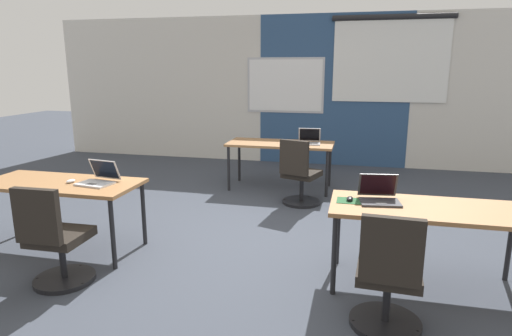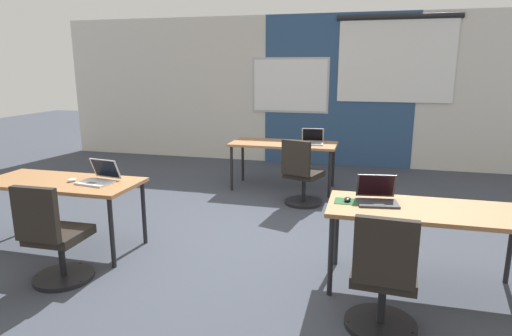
# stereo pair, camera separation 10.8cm
# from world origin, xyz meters

# --- Properties ---
(ground_plane) EXTENTS (24.00, 24.00, 0.00)m
(ground_plane) POSITION_xyz_m (0.00, 0.00, 0.00)
(ground_plane) COLOR #383D47
(back_wall_assembly) EXTENTS (10.00, 0.27, 2.80)m
(back_wall_assembly) POSITION_xyz_m (0.03, 4.20, 1.41)
(back_wall_assembly) COLOR silver
(back_wall_assembly) RESTS_ON ground
(desk_near_left) EXTENTS (1.60, 0.70, 0.72)m
(desk_near_left) POSITION_xyz_m (-1.75, -0.60, 0.66)
(desk_near_left) COLOR olive
(desk_near_left) RESTS_ON ground
(desk_near_right) EXTENTS (1.60, 0.70, 0.72)m
(desk_near_right) POSITION_xyz_m (1.75, -0.60, 0.66)
(desk_near_right) COLOR olive
(desk_near_right) RESTS_ON ground
(desk_far_center) EXTENTS (1.60, 0.70, 0.72)m
(desk_far_center) POSITION_xyz_m (0.00, 2.20, 0.66)
(desk_far_center) COLOR olive
(desk_far_center) RESTS_ON ground
(laptop_far_right) EXTENTS (0.36, 0.34, 0.23)m
(laptop_far_right) POSITION_xyz_m (0.44, 2.22, 0.77)
(laptop_far_right) COLOR #9E9EA3
(laptop_far_right) RESTS_ON desk_far_center
(mouse_far_right) EXTENTS (0.07, 0.11, 0.03)m
(mouse_far_right) POSITION_xyz_m (0.18, 2.19, 0.74)
(mouse_far_right) COLOR silver
(mouse_far_right) RESTS_ON desk_far_center
(chair_far_right) EXTENTS (0.55, 0.61, 0.92)m
(chair_far_right) POSITION_xyz_m (0.41, 1.44, 0.38)
(chair_far_right) COLOR black
(chair_far_right) RESTS_ON ground
(laptop_near_left_inner) EXTENTS (0.37, 0.36, 0.22)m
(laptop_near_left_inner) POSITION_xyz_m (-1.34, -0.56, 0.77)
(laptop_near_left_inner) COLOR silver
(laptop_near_left_inner) RESTS_ON desk_near_left
(mouse_near_left_inner) EXTENTS (0.08, 0.11, 0.03)m
(mouse_near_left_inner) POSITION_xyz_m (-1.62, -0.60, 0.74)
(mouse_near_left_inner) COLOR silver
(mouse_near_left_inner) RESTS_ON desk_near_left
(chair_near_left_inner) EXTENTS (0.52, 0.54, 0.92)m
(chair_near_left_inner) POSITION_xyz_m (-1.31, -1.30, 0.38)
(chair_near_left_inner) COLOR black
(chair_near_left_inner) RESTS_ON ground
(laptop_near_right_inner) EXTENTS (0.37, 0.34, 0.23)m
(laptop_near_right_inner) POSITION_xyz_m (1.35, -0.54, 0.77)
(laptop_near_right_inner) COLOR #333338
(laptop_near_right_inner) RESTS_ON desk_near_right
(mousepad_near_right_inner) EXTENTS (0.22, 0.19, 0.00)m
(mousepad_near_right_inner) POSITION_xyz_m (1.11, -0.58, 0.72)
(mousepad_near_right_inner) COLOR #23512D
(mousepad_near_right_inner) RESTS_ON desk_near_right
(mouse_near_right_inner) EXTENTS (0.06, 0.10, 0.03)m
(mouse_near_right_inner) POSITION_xyz_m (1.11, -0.58, 0.74)
(mouse_near_right_inner) COLOR black
(mouse_near_right_inner) RESTS_ON mousepad_near_right_inner
(chair_near_right_inner) EXTENTS (0.52, 0.55, 0.92)m
(chair_near_right_inner) POSITION_xyz_m (1.41, -1.34, 0.38)
(chair_near_right_inner) COLOR black
(chair_near_right_inner) RESTS_ON ground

